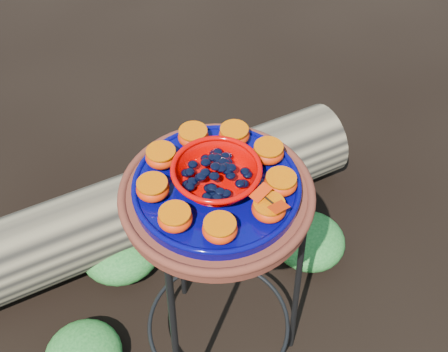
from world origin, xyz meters
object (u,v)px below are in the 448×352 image
plant_stand (218,286)px  driftwood_log (157,202)px  red_bowl (216,176)px  cobalt_plate (217,187)px  terracotta_saucer (217,196)px

plant_stand → driftwood_log: plant_stand is taller
plant_stand → red_bowl: (0.00, 0.00, 0.43)m
cobalt_plate → driftwood_log: size_ratio=0.25×
plant_stand → terracotta_saucer: terracotta_saucer is taller
plant_stand → cobalt_plate: (0.00, 0.00, 0.39)m
red_bowl → driftwood_log: size_ratio=0.12×
terracotta_saucer → driftwood_log: bearing=83.4°
red_bowl → driftwood_log: bearing=83.4°
cobalt_plate → red_bowl: bearing=0.0°
terracotta_saucer → red_bowl: (0.00, 0.00, 0.06)m
plant_stand → red_bowl: bearing=0.0°
terracotta_saucer → plant_stand: bearing=0.0°
driftwood_log → red_bowl: bearing=-96.6°
cobalt_plate → driftwood_log: (0.06, 0.51, -0.61)m
terracotta_saucer → driftwood_log: size_ratio=0.29×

